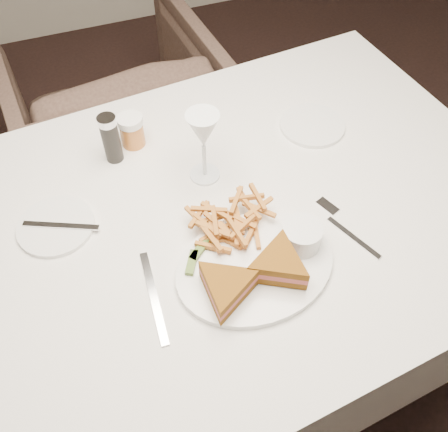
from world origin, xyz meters
name	(u,v)px	position (x,y,z in m)	size (l,w,h in m)	color
table	(218,299)	(0.33, 0.37, 0.38)	(1.37, 0.91, 0.75)	silver
chair_far	(114,106)	(0.24, 1.28, 0.37)	(0.72, 0.67, 0.74)	#49352C
table_setting	(228,220)	(0.34, 0.32, 0.79)	(0.80, 0.62, 0.18)	white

